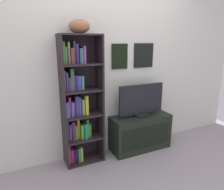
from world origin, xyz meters
TOP-DOWN VIEW (x-y plane):
  - back_wall at (0.00, 1.13)m, footprint 4.80×0.08m
  - bookshelf at (-0.42, 0.99)m, footprint 0.51×0.28m
  - football at (-0.37, 0.96)m, footprint 0.30×0.26m
  - tv_stand at (0.49, 0.92)m, footprint 0.90×0.36m
  - television at (0.49, 0.92)m, footprint 0.70×0.22m

SIDE VIEW (x-z plane):
  - tv_stand at x=0.49m, z-range 0.00..0.52m
  - television at x=0.49m, z-range 0.52..0.98m
  - bookshelf at x=-0.42m, z-range -0.02..1.64m
  - back_wall at x=0.00m, z-range 0.00..2.35m
  - football at x=-0.37m, z-range 1.66..1.82m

